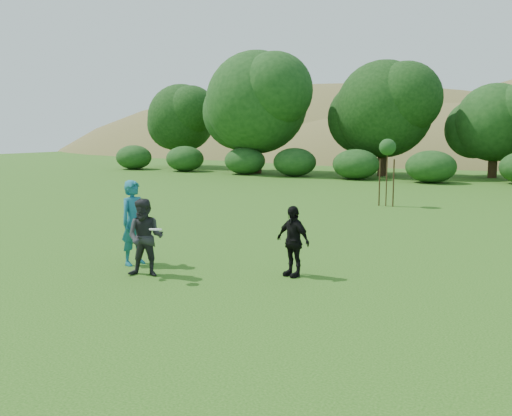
# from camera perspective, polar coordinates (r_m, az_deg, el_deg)

# --- Properties ---
(ground) EXTENTS (120.00, 120.00, 0.00)m
(ground) POSITION_cam_1_polar(r_m,az_deg,el_deg) (13.22, -6.26, -6.28)
(ground) COLOR #19470C
(ground) RESTS_ON ground
(player_teal) EXTENTS (0.63, 0.83, 2.03)m
(player_teal) POSITION_cam_1_polar(r_m,az_deg,el_deg) (13.90, -12.07, -1.44)
(player_teal) COLOR #1A6278
(player_teal) RESTS_ON ground
(player_grey) EXTENTS (1.02, 0.91, 1.73)m
(player_grey) POSITION_cam_1_polar(r_m,az_deg,el_deg) (12.77, -11.00, -2.93)
(player_grey) COLOR #27272A
(player_grey) RESTS_ON ground
(player_black) EXTENTS (1.00, 0.66, 1.57)m
(player_black) POSITION_cam_1_polar(r_m,az_deg,el_deg) (12.57, 3.69, -3.32)
(player_black) COLOR black
(player_black) RESTS_ON ground
(frisbee) EXTENTS (0.27, 0.27, 0.05)m
(frisbee) POSITION_cam_1_polar(r_m,az_deg,el_deg) (12.19, -10.02, -2.13)
(frisbee) COLOR white
(frisbee) RESTS_ON ground
(sapling) EXTENTS (0.70, 0.70, 2.85)m
(sapling) POSITION_cam_1_polar(r_m,az_deg,el_deg) (24.64, 13.02, 5.77)
(sapling) COLOR #3B2717
(sapling) RESTS_ON ground
(hillside) EXTENTS (150.00, 72.00, 52.00)m
(hillside) POSITION_cam_1_polar(r_m,az_deg,el_deg) (80.80, 22.44, -3.62)
(hillside) COLOR olive
(hillside) RESTS_ON ground
(tree_row) EXTENTS (53.92, 10.38, 9.62)m
(tree_row) POSITION_cam_1_polar(r_m,az_deg,el_deg) (39.45, 22.86, 9.62)
(tree_row) COLOR #3A2616
(tree_row) RESTS_ON ground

